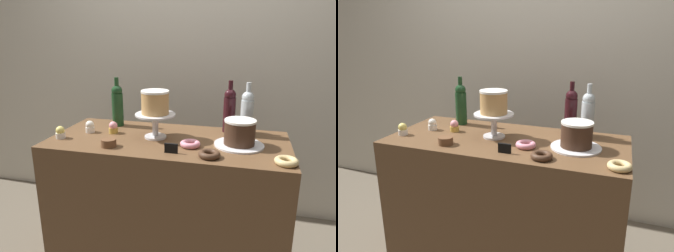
% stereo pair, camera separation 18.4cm
% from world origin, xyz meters
% --- Properties ---
extents(back_wall, '(6.00, 0.05, 2.60)m').
position_xyz_m(back_wall, '(0.00, 0.90, 1.30)').
color(back_wall, beige).
rests_on(back_wall, ground_plane).
extents(display_counter, '(1.39, 0.64, 0.91)m').
position_xyz_m(display_counter, '(0.00, 0.00, 0.45)').
color(display_counter, brown).
rests_on(display_counter, ground_plane).
extents(cake_stand_pedestal, '(0.24, 0.24, 0.15)m').
position_xyz_m(cake_stand_pedestal, '(-0.08, 0.01, 1.01)').
color(cake_stand_pedestal, silver).
rests_on(cake_stand_pedestal, display_counter).
extents(white_layer_cake, '(0.16, 0.16, 0.14)m').
position_xyz_m(white_layer_cake, '(-0.08, 0.01, 1.12)').
color(white_layer_cake, tan).
rests_on(white_layer_cake, cake_stand_pedestal).
extents(silver_serving_platter, '(0.27, 0.27, 0.01)m').
position_xyz_m(silver_serving_platter, '(0.41, -0.02, 0.91)').
color(silver_serving_platter, white).
rests_on(silver_serving_platter, display_counter).
extents(chocolate_round_cake, '(0.17, 0.17, 0.14)m').
position_xyz_m(chocolate_round_cake, '(0.41, -0.02, 0.99)').
color(chocolate_round_cake, '#3D2619').
rests_on(chocolate_round_cake, silver_serving_platter).
extents(wine_bottle_green, '(0.08, 0.08, 0.33)m').
position_xyz_m(wine_bottle_green, '(-0.40, 0.20, 1.05)').
color(wine_bottle_green, '#193D1E').
rests_on(wine_bottle_green, display_counter).
extents(wine_bottle_clear, '(0.08, 0.08, 0.33)m').
position_xyz_m(wine_bottle_clear, '(0.44, 0.18, 1.05)').
color(wine_bottle_clear, '#B2BCC1').
rests_on(wine_bottle_clear, display_counter).
extents(wine_bottle_dark_red, '(0.08, 0.08, 0.33)m').
position_xyz_m(wine_bottle_dark_red, '(0.33, 0.24, 1.05)').
color(wine_bottle_dark_red, black).
rests_on(wine_bottle_dark_red, display_counter).
extents(cupcake_vanilla, '(0.06, 0.06, 0.07)m').
position_xyz_m(cupcake_vanilla, '(-0.51, 0.01, 0.94)').
color(cupcake_vanilla, white).
rests_on(cupcake_vanilla, display_counter).
extents(cupcake_strawberry, '(0.06, 0.06, 0.07)m').
position_xyz_m(cupcake_strawberry, '(-0.36, 0.03, 0.94)').
color(cupcake_strawberry, gold).
rests_on(cupcake_strawberry, display_counter).
extents(cupcake_lemon, '(0.06, 0.06, 0.07)m').
position_xyz_m(cupcake_lemon, '(-0.62, -0.14, 0.94)').
color(cupcake_lemon, white).
rests_on(cupcake_lemon, display_counter).
extents(donut_glazed, '(0.11, 0.11, 0.03)m').
position_xyz_m(donut_glazed, '(0.64, -0.23, 0.92)').
color(donut_glazed, '#E0C17F').
rests_on(donut_glazed, display_counter).
extents(donut_pink, '(0.11, 0.11, 0.03)m').
position_xyz_m(donut_pink, '(0.15, -0.10, 0.92)').
color(donut_pink, pink).
rests_on(donut_pink, display_counter).
extents(donut_chocolate, '(0.11, 0.11, 0.03)m').
position_xyz_m(donut_chocolate, '(0.27, -0.23, 0.92)').
color(donut_chocolate, '#472D1E').
rests_on(donut_chocolate, display_counter).
extents(cookie_stack, '(0.08, 0.08, 0.04)m').
position_xyz_m(cookie_stack, '(-0.28, -0.21, 0.93)').
color(cookie_stack, brown).
rests_on(cookie_stack, display_counter).
extents(price_sign_chalkboard, '(0.07, 0.01, 0.05)m').
position_xyz_m(price_sign_chalkboard, '(0.07, -0.22, 0.93)').
color(price_sign_chalkboard, black).
rests_on(price_sign_chalkboard, display_counter).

